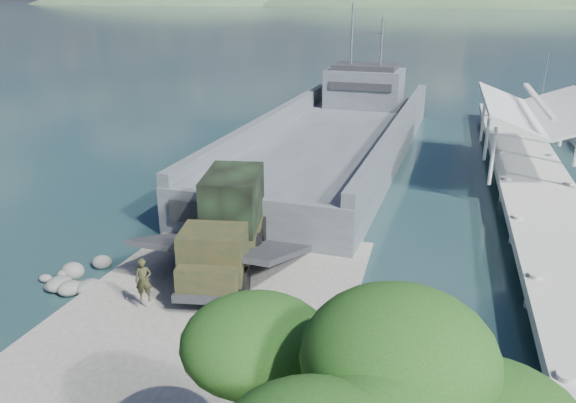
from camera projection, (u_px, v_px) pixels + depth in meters
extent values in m
plane|color=#173038|center=(207.00, 319.00, 20.29)|extent=(1400.00, 1400.00, 0.00)
cube|color=#65645C|center=(195.00, 328.00, 19.30)|extent=(10.00, 18.00, 0.50)
cube|color=#B3B3A9|center=(532.00, 176.00, 33.00)|extent=(4.00, 44.00, 0.50)
cube|color=#464D53|center=(334.00, 151.00, 40.04)|extent=(11.16, 32.25, 2.65)
cube|color=#464D53|center=(275.00, 120.00, 40.67)|extent=(2.27, 31.79, 1.38)
cube|color=#464D53|center=(399.00, 129.00, 38.06)|extent=(2.27, 31.79, 1.38)
cube|color=#464D53|center=(252.00, 225.00, 25.78)|extent=(9.55, 0.91, 2.76)
cube|color=#464D53|center=(364.00, 88.00, 48.47)|extent=(6.57, 4.56, 3.18)
cube|color=#282A2D|center=(365.00, 67.00, 47.84)|extent=(5.47, 3.66, 0.42)
cylinder|color=gray|center=(352.00, 37.00, 47.36)|extent=(0.17, 0.17, 5.30)
cylinder|color=gray|center=(382.00, 44.00, 46.80)|extent=(0.17, 0.17, 4.24)
cylinder|color=black|center=(186.00, 280.00, 20.78)|extent=(0.61, 1.25, 1.20)
cylinder|color=black|center=(243.00, 283.00, 20.59)|extent=(0.61, 1.25, 1.20)
cylinder|color=black|center=(206.00, 245.00, 23.70)|extent=(0.61, 1.25, 1.20)
cylinder|color=black|center=(255.00, 247.00, 23.51)|extent=(0.61, 1.25, 1.20)
cylinder|color=black|center=(215.00, 228.00, 25.41)|extent=(0.61, 1.25, 1.20)
cylinder|color=black|center=(261.00, 230.00, 25.23)|extent=(0.61, 1.25, 1.20)
cube|color=black|center=(228.00, 248.00, 23.04)|extent=(3.20, 7.23, 0.23)
cube|color=black|center=(213.00, 253.00, 20.39)|extent=(2.58, 2.21, 1.84)
cube|color=black|center=(207.00, 279.00, 19.52)|extent=(2.23, 1.18, 0.92)
cube|color=black|center=(233.00, 229.00, 24.13)|extent=(2.99, 4.56, 0.32)
cube|color=black|center=(233.00, 198.00, 23.84)|extent=(2.78, 3.82, 2.30)
cube|color=#282A2D|center=(205.00, 300.00, 19.28)|extent=(2.30, 0.62, 0.28)
imported|color=black|center=(145.00, 290.00, 19.67)|extent=(0.68, 0.55, 1.61)
cube|color=silver|center=(539.00, 117.00, 52.33)|extent=(3.34, 5.41, 0.85)
cube|color=silver|center=(537.00, 113.00, 51.42)|extent=(1.80, 1.90, 0.57)
cylinder|color=gray|center=(544.00, 84.00, 51.25)|extent=(0.09, 0.09, 5.69)
ellipsoid|color=#173D10|center=(256.00, 342.00, 9.94)|extent=(2.64, 2.64, 1.51)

